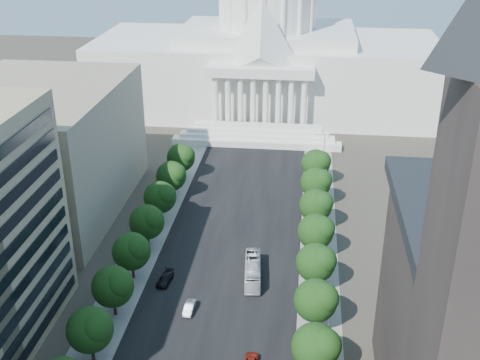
% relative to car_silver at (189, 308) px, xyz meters
% --- Properties ---
extents(road_asphalt, '(30.00, 260.00, 0.01)m').
position_rel_car_silver_xyz_m(road_asphalt, '(4.75, 27.47, -0.78)').
color(road_asphalt, black).
rests_on(road_asphalt, ground).
extents(sidewalk_left, '(8.00, 260.00, 0.02)m').
position_rel_car_silver_xyz_m(sidewalk_left, '(-14.25, 27.47, -0.78)').
color(sidewalk_left, gray).
rests_on(sidewalk_left, ground).
extents(sidewalk_right, '(8.00, 260.00, 0.02)m').
position_rel_car_silver_xyz_m(sidewalk_right, '(23.75, 27.47, -0.78)').
color(sidewalk_right, gray).
rests_on(sidewalk_right, ground).
extents(capitol, '(120.00, 56.00, 73.00)m').
position_rel_car_silver_xyz_m(capitol, '(4.75, 122.36, 19.23)').
color(capitol, white).
rests_on(capitol, ground).
extents(office_block_left_far, '(38.00, 52.00, 30.00)m').
position_rel_car_silver_xyz_m(office_block_left_far, '(-43.25, 37.47, 14.22)').
color(office_block_left_far, gray).
rests_on(office_block_left_far, ground).
extents(tree_l_d, '(7.79, 7.60, 9.97)m').
position_rel_car_silver_xyz_m(tree_l_d, '(-12.91, -14.73, 5.68)').
color(tree_l_d, '#33261C').
rests_on(tree_l_d, ground).
extents(tree_l_e, '(7.79, 7.60, 9.97)m').
position_rel_car_silver_xyz_m(tree_l_e, '(-12.91, -2.73, 5.68)').
color(tree_l_e, '#33261C').
rests_on(tree_l_e, ground).
extents(tree_l_f, '(7.79, 7.60, 9.97)m').
position_rel_car_silver_xyz_m(tree_l_f, '(-12.91, 9.27, 5.68)').
color(tree_l_f, '#33261C').
rests_on(tree_l_f, ground).
extents(tree_l_g, '(7.79, 7.60, 9.97)m').
position_rel_car_silver_xyz_m(tree_l_g, '(-12.91, 21.27, 5.68)').
color(tree_l_g, '#33261C').
rests_on(tree_l_g, ground).
extents(tree_l_h, '(7.79, 7.60, 9.97)m').
position_rel_car_silver_xyz_m(tree_l_h, '(-12.91, 33.27, 5.68)').
color(tree_l_h, '#33261C').
rests_on(tree_l_h, ground).
extents(tree_l_i, '(7.79, 7.60, 9.97)m').
position_rel_car_silver_xyz_m(tree_l_i, '(-12.91, 45.27, 5.68)').
color(tree_l_i, '#33261C').
rests_on(tree_l_i, ground).
extents(tree_l_j, '(7.79, 7.60, 9.97)m').
position_rel_car_silver_xyz_m(tree_l_j, '(-12.91, 57.27, 5.68)').
color(tree_l_j, '#33261C').
rests_on(tree_l_j, ground).
extents(tree_r_d, '(7.79, 7.60, 9.97)m').
position_rel_car_silver_xyz_m(tree_r_d, '(23.09, -14.73, 5.68)').
color(tree_r_d, '#33261C').
rests_on(tree_r_d, ground).
extents(tree_r_e, '(7.79, 7.60, 9.97)m').
position_rel_car_silver_xyz_m(tree_r_e, '(23.09, -2.73, 5.68)').
color(tree_r_e, '#33261C').
rests_on(tree_r_e, ground).
extents(tree_r_f, '(7.79, 7.60, 9.97)m').
position_rel_car_silver_xyz_m(tree_r_f, '(23.09, 9.27, 5.68)').
color(tree_r_f, '#33261C').
rests_on(tree_r_f, ground).
extents(tree_r_g, '(7.79, 7.60, 9.97)m').
position_rel_car_silver_xyz_m(tree_r_g, '(23.09, 21.27, 5.68)').
color(tree_r_g, '#33261C').
rests_on(tree_r_g, ground).
extents(tree_r_h, '(7.79, 7.60, 9.97)m').
position_rel_car_silver_xyz_m(tree_r_h, '(23.09, 33.27, 5.68)').
color(tree_r_h, '#33261C').
rests_on(tree_r_h, ground).
extents(tree_r_i, '(7.79, 7.60, 9.97)m').
position_rel_car_silver_xyz_m(tree_r_i, '(23.09, 45.27, 5.68)').
color(tree_r_i, '#33261C').
rests_on(tree_r_i, ground).
extents(tree_r_j, '(7.79, 7.60, 9.97)m').
position_rel_car_silver_xyz_m(tree_r_j, '(23.09, 57.27, 5.68)').
color(tree_r_j, '#33261C').
rests_on(tree_r_j, ground).
extents(streetlight_c, '(2.61, 0.44, 9.00)m').
position_rel_car_silver_xyz_m(streetlight_c, '(24.66, -2.53, 5.04)').
color(streetlight_c, gray).
rests_on(streetlight_c, ground).
extents(streetlight_d, '(2.61, 0.44, 9.00)m').
position_rel_car_silver_xyz_m(streetlight_d, '(24.66, 22.47, 5.04)').
color(streetlight_d, gray).
rests_on(streetlight_d, ground).
extents(streetlight_e, '(2.61, 0.44, 9.00)m').
position_rel_car_silver_xyz_m(streetlight_e, '(24.66, 47.47, 5.04)').
color(streetlight_e, gray).
rests_on(streetlight_e, ground).
extents(streetlight_f, '(2.61, 0.44, 9.00)m').
position_rel_car_silver_xyz_m(streetlight_f, '(24.66, 72.47, 5.04)').
color(streetlight_f, gray).
rests_on(streetlight_f, ground).
extents(car_silver, '(1.87, 4.79, 1.56)m').
position_rel_car_silver_xyz_m(car_silver, '(0.00, 0.00, 0.00)').
color(car_silver, '#A9ABB1').
rests_on(car_silver, ground).
extents(car_dark_b, '(2.94, 5.78, 1.61)m').
position_rel_car_silver_xyz_m(car_dark_b, '(-6.54, 8.58, 0.03)').
color(car_dark_b, black).
rests_on(car_dark_b, ground).
extents(city_bus, '(4.13, 13.16, 3.61)m').
position_rel_car_silver_xyz_m(city_bus, '(10.52, 11.98, 1.03)').
color(city_bus, silver).
rests_on(city_bus, ground).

